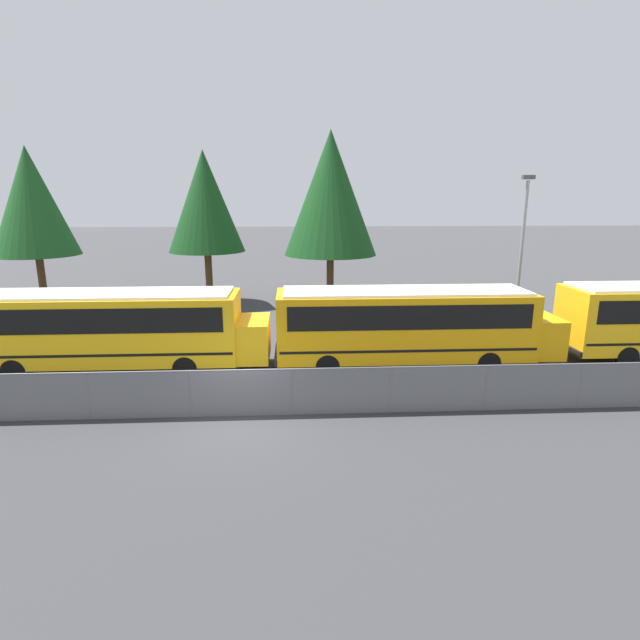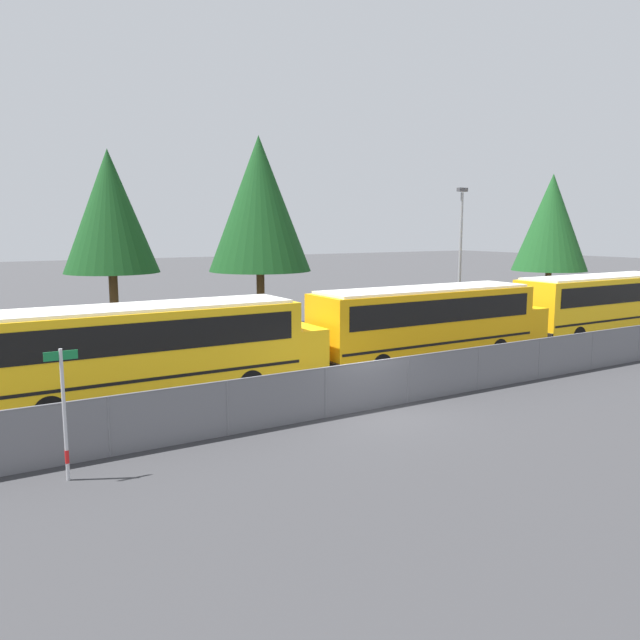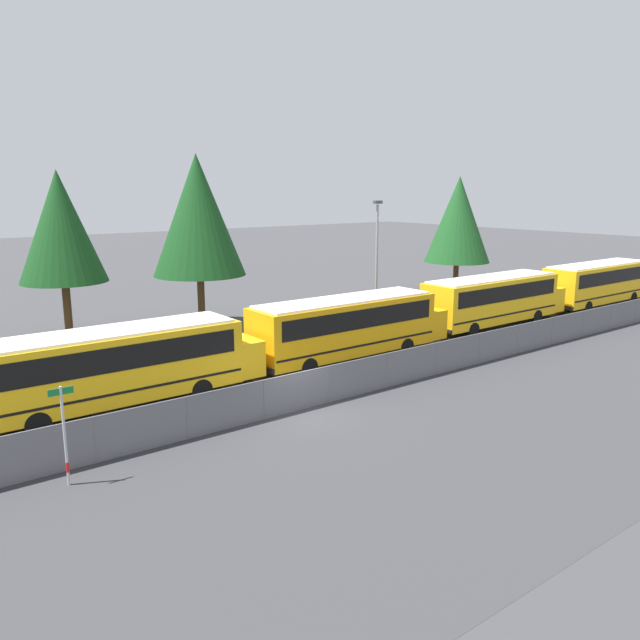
{
  "view_description": "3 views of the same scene",
  "coord_description": "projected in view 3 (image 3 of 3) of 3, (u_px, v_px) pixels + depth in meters",
  "views": [
    {
      "loc": [
        1.66,
        -14.55,
        6.7
      ],
      "look_at": [
        2.72,
        5.2,
        1.77
      ],
      "focal_mm": 28.0,
      "sensor_mm": 36.0,
      "label": 1
    },
    {
      "loc": [
        -10.84,
        -15.2,
        5.57
      ],
      "look_at": [
        1.07,
        4.66,
        2.14
      ],
      "focal_mm": 35.0,
      "sensor_mm": 36.0,
      "label": 2
    },
    {
      "loc": [
        -13.2,
        -18.64,
        8.41
      ],
      "look_at": [
        4.16,
        4.06,
        2.36
      ],
      "focal_mm": 35.0,
      "sensor_mm": 36.0,
      "label": 3
    }
  ],
  "objects": [
    {
      "name": "light_pole",
      "position": [
        377.0,
        257.0,
        38.7
      ],
      "size": [
        0.6,
        0.24,
        7.68
      ],
      "color": "gray",
      "rests_on": "ground_plane"
    },
    {
      "name": "school_bus_3",
      "position": [
        349.0,
        323.0,
        30.86
      ],
      "size": [
        11.32,
        2.59,
        3.14
      ],
      "color": "orange",
      "rests_on": "ground_plane"
    },
    {
      "name": "school_bus_4",
      "position": [
        494.0,
        297.0,
        38.29
      ],
      "size": [
        11.32,
        2.59,
        3.14
      ],
      "color": "yellow",
      "rests_on": "ground_plane"
    },
    {
      "name": "school_bus_5",
      "position": [
        599.0,
        281.0,
        45.08
      ],
      "size": [
        11.32,
        2.59,
        3.14
      ],
      "color": "yellow",
      "rests_on": "ground_plane"
    },
    {
      "name": "fence",
      "position": [
        298.0,
        391.0,
        23.91
      ],
      "size": [
        83.55,
        0.07,
        1.54
      ],
      "color": "#9EA0A5",
      "rests_on": "ground_plane"
    },
    {
      "name": "tree_0",
      "position": [
        60.0,
        227.0,
        33.8
      ],
      "size": [
        4.68,
        4.68,
        9.42
      ],
      "color": "#51381E",
      "rests_on": "ground_plane"
    },
    {
      "name": "tree_2",
      "position": [
        458.0,
        220.0,
        50.37
      ],
      "size": [
        5.29,
        5.29,
        9.38
      ],
      "color": "#51381E",
      "rests_on": "ground_plane"
    },
    {
      "name": "school_bus_2",
      "position": [
        119.0,
        362.0,
        24.05
      ],
      "size": [
        11.32,
        2.59,
        3.14
      ],
      "color": "yellow",
      "rests_on": "ground_plane"
    },
    {
      "name": "road_strip",
      "position": [
        410.0,
        464.0,
        19.41
      ],
      "size": [
        117.48,
        12.0,
        0.01
      ],
      "color": "#333335",
      "rests_on": "ground_plane"
    },
    {
      "name": "ground_plane",
      "position": [
        298.0,
        410.0,
        24.07
      ],
      "size": [
        200.0,
        200.0,
        0.0
      ],
      "primitive_type": "plane",
      "color": "#38383A"
    },
    {
      "name": "street_sign",
      "position": [
        64.0,
        434.0,
        17.71
      ],
      "size": [
        0.7,
        0.09,
        2.99
      ],
      "color": "#B7B7BC",
      "rests_on": "ground_plane"
    },
    {
      "name": "tree_1",
      "position": [
        198.0,
        215.0,
        37.24
      ],
      "size": [
        5.55,
        5.55,
        10.45
      ],
      "color": "#51381E",
      "rests_on": "ground_plane"
    }
  ]
}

